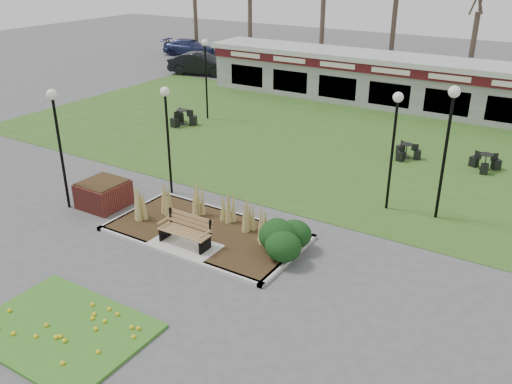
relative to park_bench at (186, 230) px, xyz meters
The scene contains 18 objects.
ground 0.64m from the park_bench, 90.00° to the right, with size 100.00×100.00×0.00m, color #515154.
lawn 11.77m from the park_bench, 90.00° to the left, with size 34.00×16.00×0.02m, color #345B1D.
flower_bed 4.88m from the park_bench, 90.00° to the right, with size 4.20×3.00×0.16m.
planting_bed 1.70m from the park_bench, 40.83° to the left, with size 6.75×3.40×1.27m.
park_bench is the anchor object (origin of this frame).
brick_planter 4.47m from the park_bench, behind, with size 1.50×1.50×0.95m.
food_pavilion 19.73m from the park_bench, 90.00° to the left, with size 24.60×3.40×2.90m.
lamp_post_near_right 4.91m from the park_bench, 136.54° to the left, with size 0.34×0.34×4.07m.
lamp_post_mid_left 5.97m from the park_bench, behind, with size 0.36×0.36×4.30m.
lamp_post_mid_right 9.04m from the park_bench, 45.60° to the left, with size 0.38×0.38×4.60m.
lamp_post_far_right 7.76m from the park_bench, 53.94° to the left, with size 0.35×0.35×4.23m.
lamp_post_far_left 14.34m from the park_bench, 124.13° to the left, with size 0.35×0.35×4.26m.
bistro_set_a 13.07m from the park_bench, 129.67° to the left, with size 1.47×1.34×0.79m.
bistro_set_b 11.80m from the park_bench, 73.79° to the left, with size 1.22×1.18×0.66m.
bistro_set_c 13.42m from the park_bench, 60.82° to the left, with size 1.29×1.21×0.69m.
car_silver 27.64m from the park_bench, 116.53° to the left, with size 1.70×4.24×1.44m, color #BCBCC1.
car_black 25.75m from the park_bench, 126.29° to the left, with size 1.68×4.81×1.59m, color black.
car_blue 34.06m from the park_bench, 128.25° to the left, with size 1.93×4.74×1.37m, color navy.
Camera 1 is at (9.64, -11.10, 8.45)m, focal length 38.00 mm.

